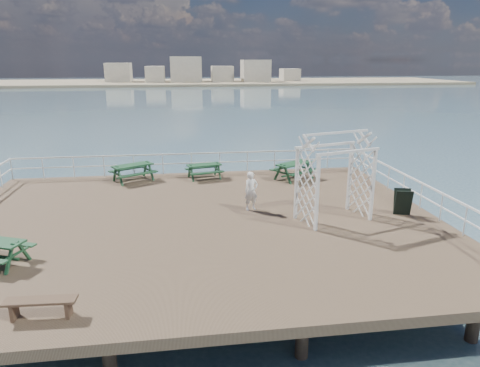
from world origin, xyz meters
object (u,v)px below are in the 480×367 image
Objects in this scene: picnic_table_c at (294,167)px; trellis_arbor at (335,181)px; picnic_table_a at (133,169)px; picnic_table_b at (204,168)px; flat_bench_near at (41,304)px; person at (251,191)px.

trellis_arbor is (-0.01, -5.64, 0.86)m from picnic_table_c.
picnic_table_a is 10.20m from trellis_arbor.
trellis_arbor is (7.89, -6.41, 0.86)m from picnic_table_a.
picnic_table_b is at bearing 107.71° from trellis_arbor.
flat_bench_near is at bearing -123.84° from picnic_table_b.
picnic_table_a is at bearing 119.06° from person.
flat_bench_near is 8.95m from person.
picnic_table_c is at bearing 53.60° from flat_bench_near.
trellis_arbor reaches higher than flat_bench_near.
picnic_table_c is 1.51× the size of flat_bench_near.
person is at bearing -156.88° from picnic_table_c.
person is (-2.84, 1.45, -0.69)m from trellis_arbor.
picnic_table_b reaches higher than flat_bench_near.
person is (5.04, -4.96, 0.17)m from picnic_table_a.
picnic_table_c is at bearing 73.11° from trellis_arbor.
person reaches higher than picnic_table_a.
picnic_table_a is 0.99× the size of picnic_table_c.
flat_bench_near is at bearing -148.50° from person.
picnic_table_a reaches higher than flat_bench_near.
picnic_table_a is 1.49× the size of flat_bench_near.
picnic_table_c is 5.08m from person.
picnic_table_a is 0.74× the size of trellis_arbor.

